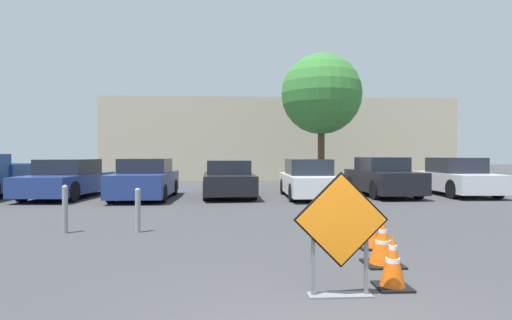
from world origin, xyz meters
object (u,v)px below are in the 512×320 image
traffic_cone_nearest (393,261)px  parked_car_second (145,180)px  traffic_cone_fourth (365,220)px  traffic_cone_third (372,231)px  parked_car_nearest (68,180)px  parked_car_third (228,179)px  parked_car_fifth (382,178)px  traffic_cone_fifth (360,213)px  traffic_cone_second (383,243)px  bollard_nearest (138,209)px  parked_car_fourth (308,180)px  bollard_second (65,208)px  parked_car_sixth (456,178)px  road_closed_sign (341,230)px

traffic_cone_nearest → parked_car_second: size_ratio=0.16×
traffic_cone_fourth → parked_car_second: (-5.85, 6.96, 0.35)m
traffic_cone_nearest → traffic_cone_third: size_ratio=1.13×
parked_car_nearest → parked_car_third: parked_car_nearest is taller
traffic_cone_nearest → parked_car_fifth: bearing=70.2°
traffic_cone_nearest → traffic_cone_fifth: traffic_cone_nearest is taller
traffic_cone_second → parked_car_second: size_ratio=0.17×
parked_car_nearest → parked_car_third: (6.00, 0.12, -0.02)m
traffic_cone_fifth → bollard_nearest: (-4.79, -0.36, 0.18)m
traffic_cone_fourth → bollard_nearest: bollard_nearest is taller
parked_car_fourth → bollard_second: size_ratio=4.20×
traffic_cone_third → parked_car_fourth: bearing=87.5°
parked_car_third → parked_car_sixth: (9.01, -0.03, 0.03)m
road_closed_sign → traffic_cone_second: road_closed_sign is taller
road_closed_sign → traffic_cone_fifth: road_closed_sign is taller
traffic_cone_second → bollard_second: size_ratio=0.68×
traffic_cone_fifth → parked_car_fifth: parked_car_fifth is taller
traffic_cone_fifth → parked_car_sixth: size_ratio=0.16×
parked_car_fourth → parked_car_fifth: parked_car_fifth is taller
traffic_cone_fifth → parked_car_sixth: 8.91m
road_closed_sign → traffic_cone_nearest: road_closed_sign is taller
traffic_cone_fourth → parked_car_nearest: size_ratio=0.14×
road_closed_sign → parked_car_fifth: size_ratio=0.33×
parked_car_second → parked_car_sixth: parked_car_sixth is taller
bollard_nearest → parked_car_fourth: bearing=53.6°
traffic_cone_fifth → bollard_nearest: 4.81m
traffic_cone_second → traffic_cone_fourth: (0.40, 2.01, 0.00)m
traffic_cone_third → bollard_second: (-5.86, 1.59, 0.24)m
traffic_cone_fourth → parked_car_fourth: parked_car_fourth is taller
road_closed_sign → traffic_cone_fourth: size_ratio=2.11×
parked_car_second → parked_car_sixth: (12.01, 0.66, 0.01)m
traffic_cone_second → traffic_cone_fifth: traffic_cone_second is taller
road_closed_sign → traffic_cone_nearest: size_ratio=2.13×
parked_car_second → parked_car_fifth: 9.03m
traffic_cone_nearest → bollard_second: size_ratio=0.67×
traffic_cone_fifth → parked_car_fifth: bearing=66.0°
traffic_cone_nearest → parked_car_fourth: size_ratio=0.16×
traffic_cone_second → bollard_nearest: bearing=147.7°
traffic_cone_second → parked_car_fifth: bearing=69.7°
parked_car_sixth → traffic_cone_nearest: bearing=58.5°
traffic_cone_fourth → parked_car_nearest: 11.63m
parked_car_second → parked_car_fifth: (9.01, 0.63, 0.03)m
parked_car_fifth → traffic_cone_third: bearing=66.8°
parked_car_sixth → road_closed_sign: bearing=56.5°
traffic_cone_nearest → traffic_cone_fourth: bearing=77.7°
traffic_cone_fourth → parked_car_third: parked_car_third is taller
traffic_cone_second → parked_car_nearest: 12.75m
parked_car_sixth → parked_car_nearest: bearing=1.4°
traffic_cone_second → parked_car_third: 9.97m
bollard_nearest → bollard_second: (-1.47, 0.00, 0.03)m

